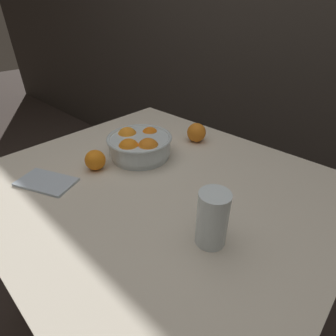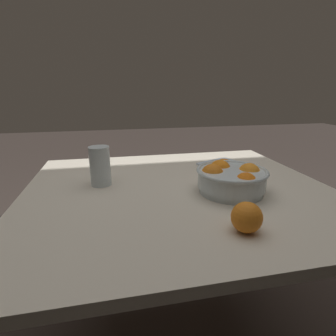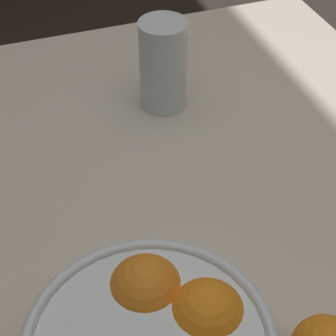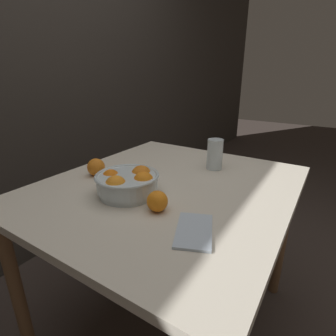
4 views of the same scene
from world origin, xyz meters
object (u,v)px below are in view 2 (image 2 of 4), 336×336
juice_glass (100,168)px  orange_loose_front (224,167)px  fruit_bowl (231,178)px  orange_loose_near_bowl (247,217)px

juice_glass → orange_loose_front: (-0.47, -0.00, -0.03)m
fruit_bowl → orange_loose_front: fruit_bowl is taller
fruit_bowl → juice_glass: bearing=-20.2°
juice_glass → orange_loose_near_bowl: (-0.36, 0.40, -0.03)m
juice_glass → orange_loose_front: 0.47m
fruit_bowl → orange_loose_front: (-0.04, -0.16, -0.01)m
fruit_bowl → orange_loose_near_bowl: (0.07, 0.24, -0.01)m
juice_glass → orange_loose_front: juice_glass is taller
orange_loose_near_bowl → juice_glass: bearing=-48.3°
orange_loose_front → orange_loose_near_bowl: bearing=74.2°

